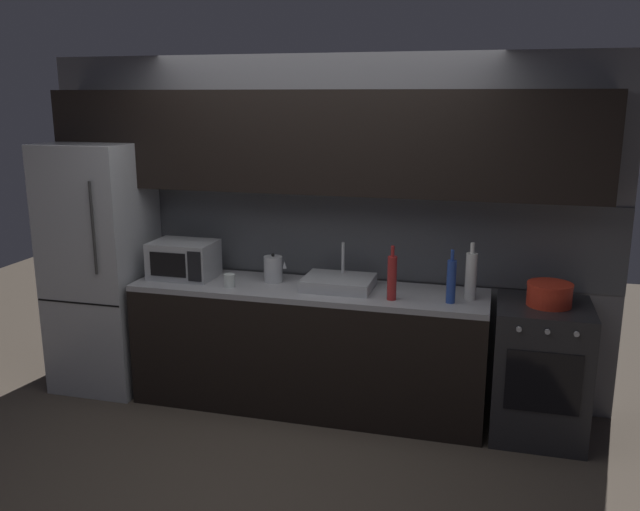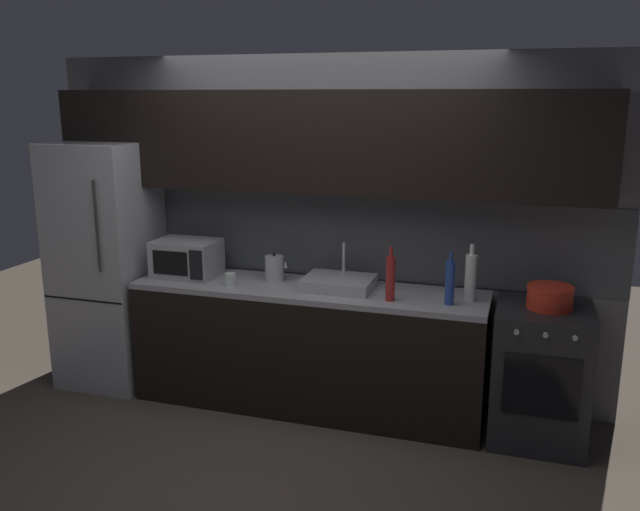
{
  "view_description": "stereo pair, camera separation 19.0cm",
  "coord_description": "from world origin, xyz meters",
  "px_view_note": "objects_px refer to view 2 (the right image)",
  "views": [
    {
      "loc": [
        1.25,
        -3.41,
        2.21
      ],
      "look_at": [
        0.09,
        0.9,
        1.13
      ],
      "focal_mm": 37.32,
      "sensor_mm": 36.0,
      "label": 1
    },
    {
      "loc": [
        1.43,
        -3.36,
        2.21
      ],
      "look_at": [
        0.09,
        0.9,
        1.13
      ],
      "focal_mm": 37.32,
      "sensor_mm": 36.0,
      "label": 2
    }
  ],
  "objects_px": {
    "refrigerator": "(108,264)",
    "wine_bottle_white": "(471,277)",
    "wine_bottle_blue": "(450,282)",
    "wine_bottle_red": "(390,278)",
    "mug_clear": "(230,280)",
    "kettle": "(274,268)",
    "cooking_pot": "(550,297)",
    "oven_range": "(540,374)",
    "microwave": "(187,258)"
  },
  "relations": [
    {
      "from": "microwave",
      "to": "wine_bottle_white",
      "type": "bearing_deg",
      "value": -0.3
    },
    {
      "from": "wine_bottle_red",
      "to": "cooking_pot",
      "type": "bearing_deg",
      "value": 7.85
    },
    {
      "from": "wine_bottle_blue",
      "to": "wine_bottle_red",
      "type": "xyz_separation_m",
      "value": [
        -0.38,
        -0.03,
        0.01
      ]
    },
    {
      "from": "wine_bottle_white",
      "to": "wine_bottle_red",
      "type": "bearing_deg",
      "value": -163.84
    },
    {
      "from": "mug_clear",
      "to": "cooking_pot",
      "type": "relative_size",
      "value": 0.32
    },
    {
      "from": "oven_range",
      "to": "kettle",
      "type": "distance_m",
      "value": 1.95
    },
    {
      "from": "wine_bottle_blue",
      "to": "cooking_pot",
      "type": "xyz_separation_m",
      "value": [
        0.61,
        0.1,
        -0.07
      ]
    },
    {
      "from": "wine_bottle_red",
      "to": "oven_range",
      "type": "bearing_deg",
      "value": 7.93
    },
    {
      "from": "kettle",
      "to": "wine_bottle_white",
      "type": "relative_size",
      "value": 0.55
    },
    {
      "from": "wine_bottle_white",
      "to": "cooking_pot",
      "type": "relative_size",
      "value": 1.33
    },
    {
      "from": "microwave",
      "to": "mug_clear",
      "type": "height_order",
      "value": "microwave"
    },
    {
      "from": "refrigerator",
      "to": "oven_range",
      "type": "relative_size",
      "value": 2.09
    },
    {
      "from": "kettle",
      "to": "mug_clear",
      "type": "height_order",
      "value": "kettle"
    },
    {
      "from": "wine_bottle_blue",
      "to": "wine_bottle_red",
      "type": "height_order",
      "value": "wine_bottle_red"
    },
    {
      "from": "kettle",
      "to": "wine_bottle_blue",
      "type": "xyz_separation_m",
      "value": [
        1.28,
        -0.18,
        0.05
      ]
    },
    {
      "from": "wine_bottle_white",
      "to": "mug_clear",
      "type": "bearing_deg",
      "value": -175.05
    },
    {
      "from": "wine_bottle_red",
      "to": "mug_clear",
      "type": "xyz_separation_m",
      "value": [
        -1.15,
        0.0,
        -0.11
      ]
    },
    {
      "from": "microwave",
      "to": "wine_bottle_blue",
      "type": "relative_size",
      "value": 1.3
    },
    {
      "from": "wine_bottle_white",
      "to": "mug_clear",
      "type": "xyz_separation_m",
      "value": [
        -1.65,
        -0.14,
        -0.12
      ]
    },
    {
      "from": "oven_range",
      "to": "wine_bottle_white",
      "type": "height_order",
      "value": "wine_bottle_white"
    },
    {
      "from": "wine_bottle_blue",
      "to": "microwave",
      "type": "bearing_deg",
      "value": 176.38
    },
    {
      "from": "oven_range",
      "to": "wine_bottle_blue",
      "type": "xyz_separation_m",
      "value": [
        -0.59,
        -0.1,
        0.6
      ]
    },
    {
      "from": "wine_bottle_white",
      "to": "cooking_pot",
      "type": "height_order",
      "value": "wine_bottle_white"
    },
    {
      "from": "wine_bottle_red",
      "to": "refrigerator",
      "type": "bearing_deg",
      "value": 176.51
    },
    {
      "from": "wine_bottle_white",
      "to": "wine_bottle_red",
      "type": "distance_m",
      "value": 0.52
    },
    {
      "from": "refrigerator",
      "to": "wine_bottle_white",
      "type": "relative_size",
      "value": 4.92
    },
    {
      "from": "refrigerator",
      "to": "wine_bottle_blue",
      "type": "distance_m",
      "value": 2.63
    },
    {
      "from": "microwave",
      "to": "wine_bottle_white",
      "type": "xyz_separation_m",
      "value": [
        2.07,
        -0.01,
        0.03
      ]
    },
    {
      "from": "wine_bottle_white",
      "to": "oven_range",
      "type": "bearing_deg",
      "value": -1.05
    },
    {
      "from": "wine_bottle_red",
      "to": "cooking_pot",
      "type": "height_order",
      "value": "wine_bottle_red"
    },
    {
      "from": "wine_bottle_white",
      "to": "mug_clear",
      "type": "relative_size",
      "value": 4.11
    },
    {
      "from": "kettle",
      "to": "mug_clear",
      "type": "bearing_deg",
      "value": -139.81
    },
    {
      "from": "oven_range",
      "to": "wine_bottle_blue",
      "type": "height_order",
      "value": "wine_bottle_blue"
    },
    {
      "from": "wine_bottle_blue",
      "to": "wine_bottle_red",
      "type": "bearing_deg",
      "value": -175.15
    },
    {
      "from": "wine_bottle_red",
      "to": "mug_clear",
      "type": "distance_m",
      "value": 1.15
    },
    {
      "from": "wine_bottle_blue",
      "to": "mug_clear",
      "type": "distance_m",
      "value": 1.53
    },
    {
      "from": "oven_range",
      "to": "cooking_pot",
      "type": "xyz_separation_m",
      "value": [
        0.02,
        0.0,
        0.52
      ]
    },
    {
      "from": "microwave",
      "to": "mug_clear",
      "type": "relative_size",
      "value": 4.95
    },
    {
      "from": "kettle",
      "to": "cooking_pot",
      "type": "relative_size",
      "value": 0.73
    },
    {
      "from": "oven_range",
      "to": "wine_bottle_white",
      "type": "xyz_separation_m",
      "value": [
        -0.48,
        0.01,
        0.61
      ]
    },
    {
      "from": "wine_bottle_white",
      "to": "wine_bottle_red",
      "type": "height_order",
      "value": "wine_bottle_white"
    },
    {
      "from": "wine_bottle_blue",
      "to": "cooking_pot",
      "type": "distance_m",
      "value": 0.63
    },
    {
      "from": "microwave",
      "to": "refrigerator",
      "type": "bearing_deg",
      "value": -178.45
    },
    {
      "from": "microwave",
      "to": "kettle",
      "type": "xyz_separation_m",
      "value": [
        0.67,
        0.06,
        -0.04
      ]
    },
    {
      "from": "kettle",
      "to": "microwave",
      "type": "bearing_deg",
      "value": -174.93
    },
    {
      "from": "kettle",
      "to": "wine_bottle_white",
      "type": "xyz_separation_m",
      "value": [
        1.39,
        -0.07,
        0.07
      ]
    },
    {
      "from": "microwave",
      "to": "oven_range",
      "type": "bearing_deg",
      "value": -0.44
    },
    {
      "from": "mug_clear",
      "to": "refrigerator",
      "type": "bearing_deg",
      "value": 173.0
    },
    {
      "from": "oven_range",
      "to": "wine_bottle_blue",
      "type": "distance_m",
      "value": 0.85
    },
    {
      "from": "cooking_pot",
      "to": "mug_clear",
      "type": "bearing_deg",
      "value": -176.39
    }
  ]
}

